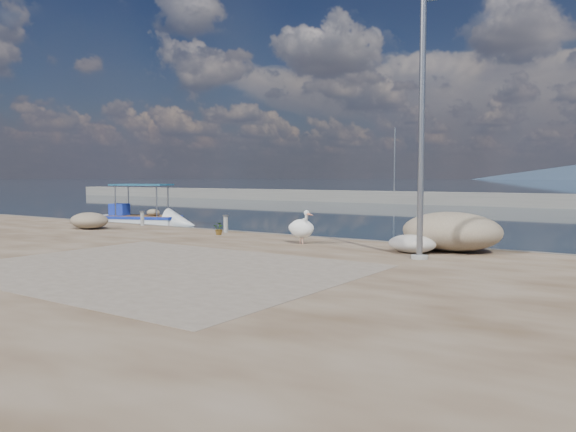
% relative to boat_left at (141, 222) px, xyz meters
% --- Properties ---
extents(ground, '(1400.00, 1400.00, 0.00)m').
position_rel_boat_left_xyz_m(ground, '(12.88, -8.48, -0.21)').
color(ground, '#162635').
rests_on(ground, ground).
extents(quay, '(44.00, 22.00, 0.50)m').
position_rel_boat_left_xyz_m(quay, '(12.88, -14.48, 0.04)').
color(quay, '#4E3722').
rests_on(quay, ground).
extents(quay_patch, '(9.00, 7.00, 0.01)m').
position_rel_boat_left_xyz_m(quay_patch, '(13.88, -11.48, 0.30)').
color(quay_patch, gray).
rests_on(quay_patch, quay).
extents(breakwater, '(120.00, 2.20, 7.50)m').
position_rel_boat_left_xyz_m(breakwater, '(12.88, 31.52, 0.40)').
color(breakwater, gray).
rests_on(breakwater, ground).
extents(boat_left, '(5.75, 3.63, 2.63)m').
position_rel_boat_left_xyz_m(boat_left, '(0.00, 0.00, 0.00)').
color(boat_left, white).
rests_on(boat_left, ground).
extents(pelican, '(1.14, 0.82, 1.10)m').
position_rel_boat_left_xyz_m(pelican, '(14.03, -5.57, 0.81)').
color(pelican, tan).
rests_on(pelican, quay).
extents(lamp_post, '(0.44, 0.96, 7.00)m').
position_rel_boat_left_xyz_m(lamp_post, '(18.36, -6.55, 3.59)').
color(lamp_post, gray).
rests_on(lamp_post, quay).
extents(bollard_near, '(0.22, 0.22, 0.68)m').
position_rel_boat_left_xyz_m(bollard_near, '(9.57, -4.11, 0.66)').
color(bollard_near, gray).
rests_on(bollard_near, quay).
extents(bollard_far, '(0.22, 0.22, 0.66)m').
position_rel_boat_left_xyz_m(bollard_far, '(4.55, -3.88, 0.65)').
color(bollard_far, gray).
rests_on(bollard_far, quay).
extents(potted_plant, '(0.43, 0.37, 0.47)m').
position_rel_boat_left_xyz_m(potted_plant, '(9.99, -4.95, 0.53)').
color(potted_plant, '#33722D').
rests_on(potted_plant, quay).
extents(net_pile_d, '(1.37, 1.03, 0.51)m').
position_rel_boat_left_xyz_m(net_pile_d, '(17.74, -5.56, 0.55)').
color(net_pile_d, beige).
rests_on(net_pile_d, quay).
extents(net_pile_b, '(1.74, 1.36, 0.68)m').
position_rel_boat_left_xyz_m(net_pile_b, '(3.93, -6.15, 0.63)').
color(net_pile_b, tan).
rests_on(net_pile_b, quay).
extents(net_pile_c, '(2.89, 2.06, 1.13)m').
position_rel_boat_left_xyz_m(net_pile_c, '(18.53, -4.55, 0.86)').
color(net_pile_c, tan).
rests_on(net_pile_c, quay).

